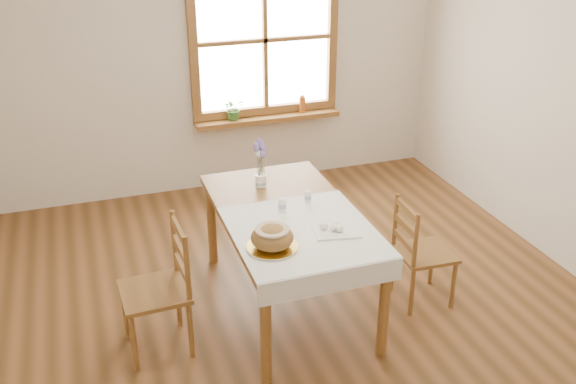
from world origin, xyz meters
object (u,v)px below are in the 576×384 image
at_px(dining_table, 288,223).
at_px(chair_right, 425,251).
at_px(bread_plate, 272,247).
at_px(chair_left, 154,290).
at_px(flower_vase, 261,182).

bearing_deg(dining_table, chair_right, -15.70).
relative_size(chair_right, bread_plate, 2.63).
distance_m(dining_table, chair_right, 1.02).
distance_m(chair_right, bread_plate, 1.27).
bearing_deg(dining_table, bread_plate, -119.41).
height_order(chair_left, flower_vase, chair_left).
bearing_deg(bread_plate, dining_table, 60.59).
relative_size(bread_plate, flower_vase, 3.40).
bearing_deg(bread_plate, flower_vase, 77.87).
height_order(chair_left, bread_plate, chair_left).
bearing_deg(flower_vase, bread_plate, -102.13).
xyz_separation_m(dining_table, bread_plate, (-0.26, -0.45, 0.10)).
distance_m(chair_left, flower_vase, 1.16).
xyz_separation_m(chair_left, chair_right, (1.92, -0.07, -0.04)).
height_order(dining_table, flower_vase, flower_vase).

